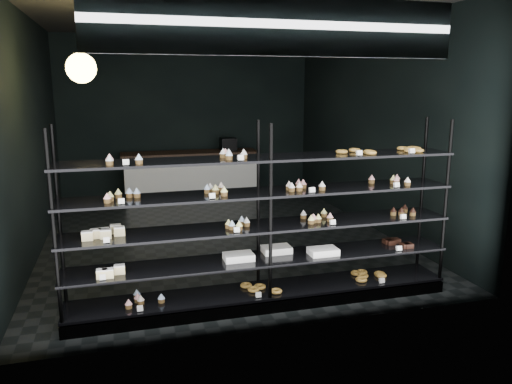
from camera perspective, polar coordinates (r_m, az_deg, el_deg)
room at (r=7.31m, az=-4.55°, el=6.94°), size 5.01×6.01×3.20m
display_shelf at (r=5.15m, az=0.68°, el=-6.30°), size 4.00×0.50×1.91m
signage at (r=4.46m, az=2.84°, el=18.43°), size 3.30×0.05×0.50m
pendant_lamp at (r=6.31m, az=-19.35°, el=13.23°), size 0.35×0.35×0.90m
service_counter at (r=9.89m, az=-7.41°, el=1.84°), size 2.64×0.65×1.23m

